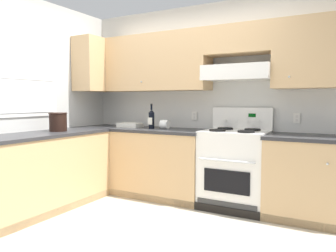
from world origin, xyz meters
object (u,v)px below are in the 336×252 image
at_px(wine_bottle, 152,119).
at_px(bucket, 58,122).
at_px(paper_towel_roll, 165,124).
at_px(bowl, 130,126).
at_px(stove, 235,168).

relative_size(wine_bottle, bucket, 1.46).
xyz_separation_m(bucket, paper_towel_roll, (0.98, 0.93, -0.06)).
bearing_deg(wine_bottle, bucket, -132.26).
height_order(bowl, paper_towel_roll, paper_towel_roll).
bearing_deg(stove, paper_towel_roll, 179.23).
distance_m(stove, bucket, 2.22).
bearing_deg(bucket, wine_bottle, 47.74).
xyz_separation_m(stove, wine_bottle, (-1.14, -0.03, 0.57)).
xyz_separation_m(wine_bottle, bucket, (-0.80, -0.88, -0.01)).
distance_m(stove, bowl, 1.60).
distance_m(bowl, paper_towel_roll, 0.57).
bearing_deg(paper_towel_roll, wine_bottle, -164.97).
height_order(wine_bottle, bowl, wine_bottle).
bearing_deg(wine_bottle, paper_towel_roll, 15.03).
height_order(wine_bottle, paper_towel_roll, wine_bottle).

